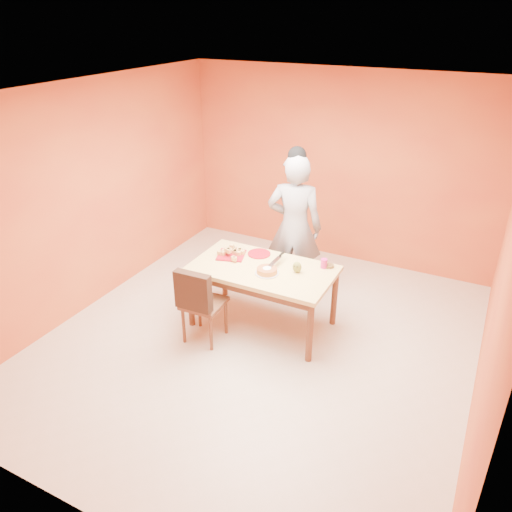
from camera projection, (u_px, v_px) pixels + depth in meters
The scene contains 17 objects.
floor at pixel (259, 341), 5.64m from camera, with size 5.00×5.00×0.00m, color beige.
ceiling at pixel (260, 93), 4.43m from camera, with size 5.00×5.00×0.00m, color white.
wall_back at pixel (339, 168), 7.03m from camera, with size 4.50×4.50×0.00m, color #D46931.
wall_left at pixel (91, 197), 5.95m from camera, with size 5.00×5.00×0.00m, color #D46931.
wall_right at pixel (502, 282), 4.12m from camera, with size 5.00×5.00×0.00m, color #D46931.
dining_table at pixel (263, 275), 5.65m from camera, with size 1.60×0.90×0.76m.
dining_chair at pixel (203, 302), 5.47m from camera, with size 0.45×0.52×0.94m.
pastry_pile at pixel (231, 251), 5.84m from camera, with size 0.28×0.28×0.09m, color #E2BD60, non-canonical shape.
person at pixel (294, 228), 6.16m from camera, with size 0.68×0.45×1.88m, color gray.
pastry_platter at pixel (231, 255), 5.87m from camera, with size 0.31×0.31×0.02m, color maroon.
red_dinner_plate at pixel (259, 254), 5.90m from camera, with size 0.27×0.27×0.02m, color maroon.
white_cake_plate at pixel (267, 273), 5.48m from camera, with size 0.27×0.27×0.01m, color silver.
sponge_cake at pixel (267, 271), 5.46m from camera, with size 0.23×0.23×0.05m, color gold.
cake_server at pixel (275, 261), 5.59m from camera, with size 0.05×0.28×0.01m, color silver.
egg_ornament at pixel (297, 267), 5.48m from camera, with size 0.10×0.08×0.13m, color olive.
magenta_glass at pixel (324, 263), 5.58m from camera, with size 0.07×0.07×0.11m, color #BF1C75.
checker_tin at pixel (329, 266), 5.61m from camera, with size 0.10×0.10×0.03m, color #3D2610.
Camera 1 is at (2.06, -4.12, 3.39)m, focal length 35.00 mm.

